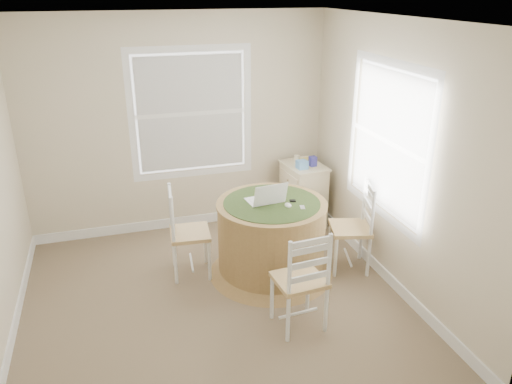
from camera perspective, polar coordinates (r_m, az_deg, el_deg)
name	(u,v)px	position (r m, az deg, el deg)	size (l,w,h in m)	color
room	(225,171)	(4.51, -3.54, 2.46)	(3.64, 3.64, 2.64)	#826952
round_table	(271,235)	(5.21, 1.76, -4.96)	(1.31, 1.31, 0.81)	olive
chair_left	(190,233)	(5.23, -7.57, -4.64)	(0.42, 0.40, 0.95)	white
chair_near	(299,279)	(4.43, 4.99, -9.93)	(0.42, 0.40, 0.95)	white
chair_right	(350,228)	(5.37, 10.72, -4.06)	(0.42, 0.40, 0.95)	white
laptop	(266,199)	(5.05, 1.13, -0.80)	(0.39, 0.35, 0.25)	white
mouse	(288,205)	(4.98, 3.68, -1.51)	(0.06, 0.10, 0.04)	white
phone	(302,208)	(4.96, 5.33, -1.80)	(0.04, 0.09, 0.02)	#B7BABF
keys	(293,201)	(5.08, 4.21, -1.07)	(0.06, 0.05, 0.03)	black
corner_chest	(303,194)	(6.35, 5.37, -0.22)	(0.50, 0.64, 0.79)	beige
tissue_box	(302,165)	(6.05, 5.27, 3.13)	(0.12, 0.12, 0.10)	#5B96D2
box_yellow	(306,161)	(6.25, 5.76, 3.57)	(0.15, 0.10, 0.06)	gold
box_blue	(313,161)	(6.15, 6.53, 3.50)	(0.08, 0.08, 0.12)	navy
cup_cream	(297,159)	(6.27, 4.66, 3.80)	(0.07, 0.07, 0.09)	beige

